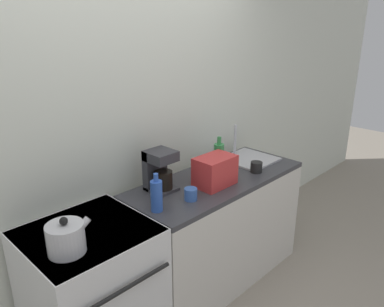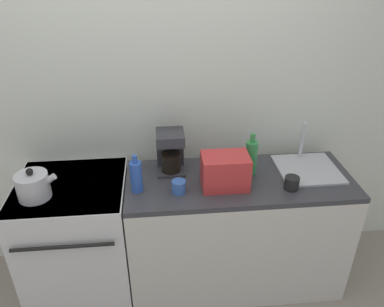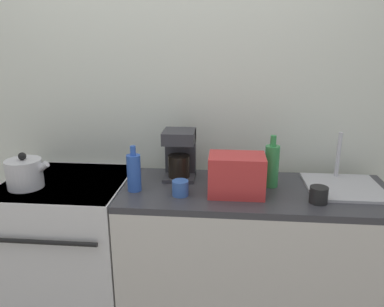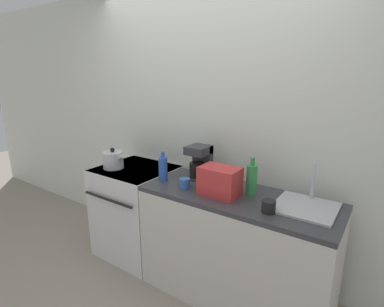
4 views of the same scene
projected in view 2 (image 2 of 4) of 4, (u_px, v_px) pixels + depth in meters
wall_back at (155, 100)px, 2.57m from camera, size 8.00×0.05×2.60m
stove at (79, 237)px, 2.60m from camera, size 0.70×0.69×0.90m
counter_block at (236, 231)px, 2.67m from camera, size 1.48×0.59×0.90m
kettle at (33, 186)px, 2.23m from camera, size 0.24×0.19×0.20m
toaster at (225, 171)px, 2.32m from camera, size 0.29×0.20×0.22m
coffee_maker at (170, 150)px, 2.47m from camera, size 0.18×0.19×0.29m
sink_tray at (307, 167)px, 2.54m from camera, size 0.40×0.40×0.28m
bottle_green at (251, 157)px, 2.45m from camera, size 0.08×0.08×0.29m
bottle_blue at (136, 176)px, 2.28m from camera, size 0.07×0.07×0.25m
cup_black at (292, 183)px, 2.33m from camera, size 0.09×0.09×0.08m
cup_blue at (179, 187)px, 2.29m from camera, size 0.09×0.09×0.08m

